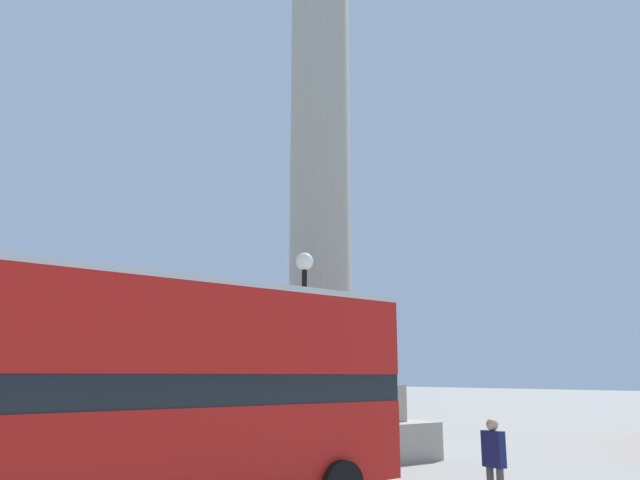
{
  "coord_description": "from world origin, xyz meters",
  "views": [
    {
      "loc": [
        -12.48,
        -17.08,
        2.58
      ],
      "look_at": [
        0.0,
        0.0,
        7.21
      ],
      "focal_mm": 35.0,
      "sensor_mm": 36.0,
      "label": 1
    }
  ],
  "objects_px": {
    "bus_a": "(118,388)",
    "pedestrian_near_lamp": "(494,459)",
    "monument_column": "(320,174)",
    "street_lamp": "(304,339)"
  },
  "relations": [
    {
      "from": "pedestrian_near_lamp",
      "to": "monument_column",
      "type": "bearing_deg",
      "value": -10.89
    },
    {
      "from": "bus_a",
      "to": "street_lamp",
      "type": "xyz_separation_m",
      "value": [
        5.62,
        2.47,
        1.16
      ]
    },
    {
      "from": "monument_column",
      "to": "pedestrian_near_lamp",
      "type": "height_order",
      "value": "monument_column"
    },
    {
      "from": "bus_a",
      "to": "pedestrian_near_lamp",
      "type": "xyz_separation_m",
      "value": [
        6.5,
        -2.76,
        -1.37
      ]
    },
    {
      "from": "bus_a",
      "to": "pedestrian_near_lamp",
      "type": "relative_size",
      "value": 6.54
    },
    {
      "from": "bus_a",
      "to": "pedestrian_near_lamp",
      "type": "distance_m",
      "value": 7.19
    },
    {
      "from": "street_lamp",
      "to": "bus_a",
      "type": "bearing_deg",
      "value": -156.3
    },
    {
      "from": "street_lamp",
      "to": "pedestrian_near_lamp",
      "type": "relative_size",
      "value": 3.28
    },
    {
      "from": "monument_column",
      "to": "bus_a",
      "type": "relative_size",
      "value": 2.24
    },
    {
      "from": "bus_a",
      "to": "street_lamp",
      "type": "relative_size",
      "value": 1.99
    }
  ]
}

